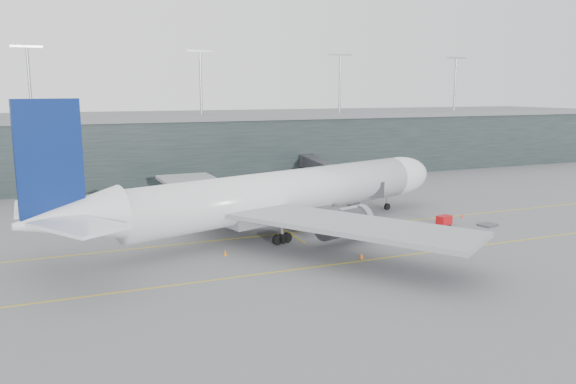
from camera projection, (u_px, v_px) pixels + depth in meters
name	position (u px, v px, depth m)	size (l,w,h in m)	color
ground	(248.00, 230.00, 83.95)	(320.00, 320.00, 0.00)	#5E5D62
taxiline_a	(257.00, 236.00, 80.31)	(160.00, 0.25, 0.02)	gold
taxiline_b	(301.00, 269.00, 65.74)	(160.00, 0.25, 0.02)	gold
taxiline_lead_main	(240.00, 203.00, 104.02)	(0.25, 60.00, 0.02)	gold
terminal	(172.00, 145.00, 135.40)	(240.00, 36.00, 29.00)	black
main_aircraft	(280.00, 195.00, 81.79)	(68.83, 63.38, 19.75)	silver
jet_bridge	(326.00, 171.00, 113.02)	(8.56, 42.92, 6.01)	#29292E
gse_cart	(444.00, 220.00, 86.48)	(2.64, 2.07, 1.58)	#AA0C10
baggage_dolly	(488.00, 225.00, 86.55)	(2.68, 2.14, 0.27)	#3E3E44
uld_a	(195.00, 213.00, 90.86)	(2.49, 2.13, 2.02)	#38393D
uld_b	(211.00, 210.00, 93.41)	(2.18, 1.76, 1.96)	#38393D
uld_c	(236.00, 211.00, 92.95)	(2.15, 1.87, 1.69)	#38393D
cone_nose	(462.00, 216.00, 92.13)	(0.39, 0.39, 0.62)	#F2350D
cone_wing_stbd	(362.00, 255.00, 69.73)	(0.47, 0.47, 0.75)	orange
cone_wing_port	(280.00, 209.00, 97.32)	(0.50, 0.50, 0.79)	#DF470C
cone_tail	(225.00, 253.00, 70.92)	(0.47, 0.47, 0.74)	orange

